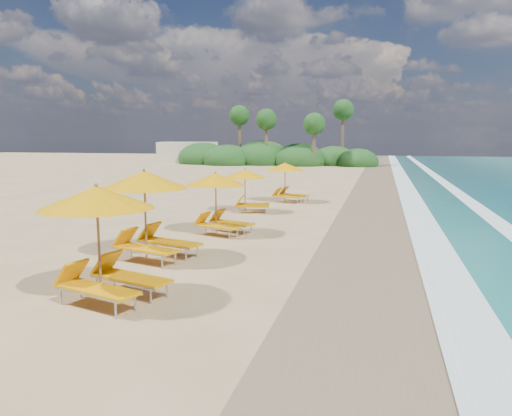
% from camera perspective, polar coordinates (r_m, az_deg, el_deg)
% --- Properties ---
extents(ground, '(160.00, 160.00, 0.00)m').
position_cam_1_polar(ground, '(15.88, -0.00, -4.29)').
color(ground, tan).
rests_on(ground, ground).
extents(wet_sand, '(4.00, 160.00, 0.01)m').
position_cam_1_polar(wet_sand, '(15.40, 14.62, -4.94)').
color(wet_sand, '#81694D').
rests_on(wet_sand, ground).
extents(surf_foam, '(4.00, 160.00, 0.01)m').
position_cam_1_polar(surf_foam, '(15.66, 24.59, -5.13)').
color(surf_foam, white).
rests_on(surf_foam, ground).
extents(station_1, '(3.13, 3.04, 2.49)m').
position_cam_1_polar(station_1, '(10.82, -17.19, -3.04)').
color(station_1, olive).
rests_on(station_1, ground).
extents(station_2, '(3.22, 3.13, 2.57)m').
position_cam_1_polar(station_2, '(14.20, -12.19, -0.07)').
color(station_2, olive).
rests_on(station_2, ground).
extents(station_3, '(2.86, 2.81, 2.23)m').
position_cam_1_polar(station_3, '(17.58, -4.25, 1.05)').
color(station_3, olive).
rests_on(station_3, ground).
extents(station_4, '(2.48, 2.39, 2.03)m').
position_cam_1_polar(station_4, '(22.75, -0.89, 2.42)').
color(station_4, olive).
rests_on(station_4, ground).
extents(station_5, '(2.68, 2.60, 2.14)m').
position_cam_1_polar(station_5, '(26.37, 3.71, 3.34)').
color(station_5, olive).
rests_on(station_5, ground).
extents(treeline, '(25.80, 8.80, 9.74)m').
position_cam_1_polar(treeline, '(62.13, 1.58, 5.97)').
color(treeline, '#163D14').
rests_on(treeline, ground).
extents(beach_building, '(7.00, 5.00, 2.80)m').
position_cam_1_polar(beach_building, '(68.14, -7.95, 6.44)').
color(beach_building, beige).
rests_on(beach_building, ground).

